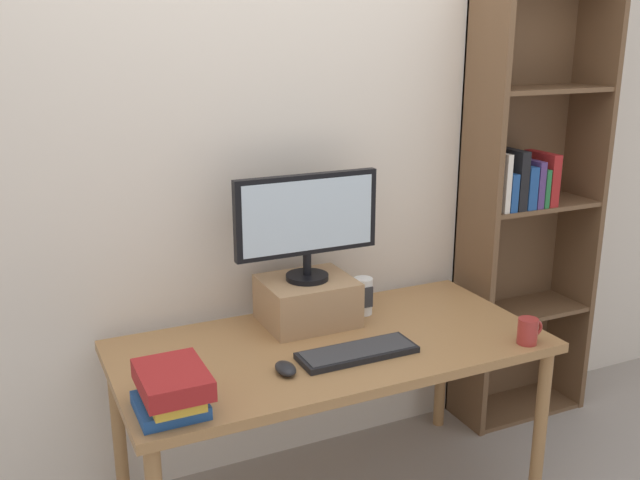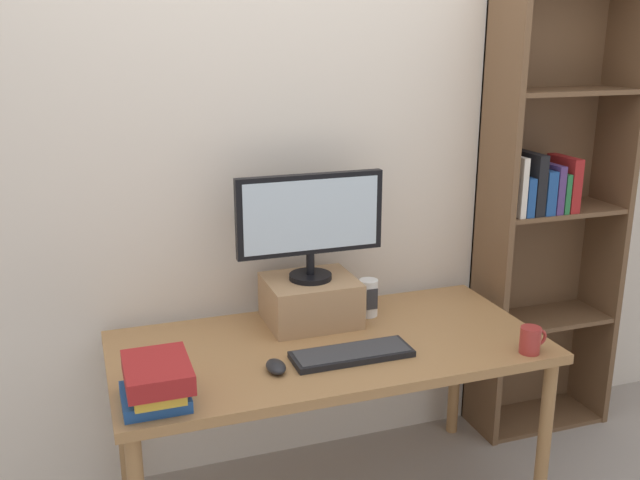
% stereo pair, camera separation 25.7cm
% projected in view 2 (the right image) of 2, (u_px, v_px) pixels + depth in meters
% --- Properties ---
extents(back_wall, '(7.00, 0.08, 2.60)m').
position_uv_depth(back_wall, '(289.00, 159.00, 2.86)').
color(back_wall, beige).
rests_on(back_wall, ground_plane).
extents(desk, '(1.56, 0.76, 0.70)m').
position_uv_depth(desk, '(329.00, 359.00, 2.62)').
color(desk, '#9E7042').
rests_on(desk, ground_plane).
extents(bookshelf_unit, '(0.63, 0.28, 2.05)m').
position_uv_depth(bookshelf_unit, '(547.00, 207.00, 3.15)').
color(bookshelf_unit, brown).
rests_on(bookshelf_unit, ground_plane).
extents(riser_box, '(0.34, 0.29, 0.18)m').
position_uv_depth(riser_box, '(309.00, 300.00, 2.76)').
color(riser_box, '#A87F56').
rests_on(riser_box, desk).
extents(computer_monitor, '(0.57, 0.16, 0.41)m').
position_uv_depth(computer_monitor, '(309.00, 219.00, 2.67)').
color(computer_monitor, black).
rests_on(computer_monitor, riser_box).
extents(keyboard, '(0.42, 0.15, 0.02)m').
position_uv_depth(keyboard, '(352.00, 354.00, 2.48)').
color(keyboard, black).
rests_on(keyboard, desk).
extents(computer_mouse, '(0.06, 0.10, 0.04)m').
position_uv_depth(computer_mouse, '(276.00, 367.00, 2.37)').
color(computer_mouse, black).
rests_on(computer_mouse, desk).
extents(book_stack, '(0.21, 0.26, 0.13)m').
position_uv_depth(book_stack, '(157.00, 382.00, 2.16)').
color(book_stack, navy).
rests_on(book_stack, desk).
extents(coffee_mug, '(0.10, 0.07, 0.10)m').
position_uv_depth(coffee_mug, '(531.00, 340.00, 2.51)').
color(coffee_mug, '#9E2D28').
rests_on(coffee_mug, desk).
extents(desk_speaker, '(0.08, 0.08, 0.15)m').
position_uv_depth(desk_speaker, '(368.00, 298.00, 2.83)').
color(desk_speaker, silver).
rests_on(desk_speaker, desk).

